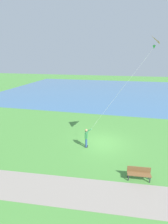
# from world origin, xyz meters

# --- Properties ---
(ground_plane) EXTENTS (120.00, 120.00, 0.00)m
(ground_plane) POSITION_xyz_m (0.00, 0.00, 0.00)
(ground_plane) COLOR #4C8E3D
(lake_water) EXTENTS (36.00, 44.00, 0.01)m
(lake_water) POSITION_xyz_m (25.94, 4.00, 0.00)
(lake_water) COLOR teal
(lake_water) RESTS_ON ground
(walkway_path) EXTENTS (4.78, 32.09, 0.02)m
(walkway_path) POSITION_xyz_m (-6.44, 2.00, 0.01)
(walkway_path) COLOR gray
(walkway_path) RESTS_ON ground
(person_kite_flyer) EXTENTS (0.52, 0.61, 1.83)m
(person_kite_flyer) POSITION_xyz_m (-1.09, 1.33, 1.05)
(person_kite_flyer) COLOR #232328
(person_kite_flyer) RESTS_ON ground
(flying_kite) EXTENTS (1.57, 4.49, 7.25)m
(flying_kite) POSITION_xyz_m (-1.00, -3.07, 8.59)
(flying_kite) COLOR orange
(park_bench_near_walkway) EXTENTS (0.55, 1.53, 0.88)m
(park_bench_near_walkway) POSITION_xyz_m (-4.40, -2.86, 0.51)
(park_bench_near_walkway) COLOR brown
(park_bench_near_walkway) RESTS_ON ground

